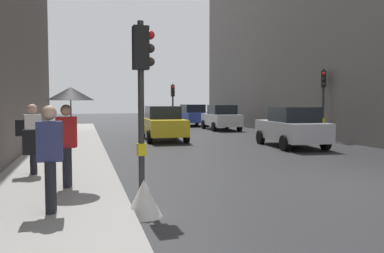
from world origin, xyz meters
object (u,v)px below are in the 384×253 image
at_px(traffic_light_far_median, 173,98).
at_px(car_white_compact, 221,117).
at_px(traffic_light_mid_street, 323,91).
at_px(traffic_light_near_left, 142,78).
at_px(pedestrian_with_umbrella, 69,109).
at_px(car_blue_van, 192,115).
at_px(pedestrian_with_black_backpack, 31,134).
at_px(car_silver_hatchback, 292,127).
at_px(car_yellow_taxi, 163,123).
at_px(warning_sign_triangle, 144,198).
at_px(pedestrian_with_grey_backpack, 47,152).

bearing_deg(traffic_light_far_median, car_white_compact, -42.99).
bearing_deg(car_white_compact, traffic_light_mid_street, -74.21).
height_order(traffic_light_near_left, car_white_compact, traffic_light_near_left).
bearing_deg(pedestrian_with_umbrella, traffic_light_far_median, 71.43).
height_order(car_blue_van, pedestrian_with_black_backpack, pedestrian_with_black_backpack).
xyz_separation_m(traffic_light_far_median, car_silver_hatchback, (2.30, -13.52, -1.41)).
distance_m(car_yellow_taxi, warning_sign_triangle, 13.63).
xyz_separation_m(pedestrian_with_grey_backpack, warning_sign_triangle, (1.57, -0.13, -0.84)).
bearing_deg(traffic_light_far_median, pedestrian_with_umbrella, -108.57).
distance_m(car_blue_van, pedestrian_with_umbrella, 24.58).
bearing_deg(pedestrian_with_grey_backpack, car_yellow_taxi, 70.89).
distance_m(traffic_light_near_left, car_blue_van, 25.17).
bearing_deg(car_blue_van, pedestrian_with_grey_backpack, -110.53).
bearing_deg(warning_sign_triangle, traffic_light_near_left, 82.62).
bearing_deg(traffic_light_far_median, car_blue_van, 50.05).
xyz_separation_m(pedestrian_with_umbrella, warning_sign_triangle, (1.27, -2.11, -1.52)).
distance_m(traffic_light_far_median, car_yellow_taxi, 9.51).
xyz_separation_m(car_yellow_taxi, warning_sign_triangle, (-2.99, -13.29, -0.55)).
bearing_deg(car_yellow_taxi, traffic_light_mid_street, -16.01).
distance_m(traffic_light_far_median, traffic_light_mid_street, 12.51).
bearing_deg(car_silver_hatchback, pedestrian_with_umbrella, -143.59).
distance_m(car_yellow_taxi, car_silver_hatchback, 6.59).
relative_size(car_white_compact, pedestrian_with_umbrella, 1.99).
bearing_deg(car_yellow_taxi, car_blue_van, 67.91).
height_order(car_white_compact, warning_sign_triangle, car_white_compact).
height_order(car_white_compact, pedestrian_with_umbrella, pedestrian_with_umbrella).
relative_size(traffic_light_near_left, pedestrian_with_black_backpack, 2.01).
distance_m(traffic_light_mid_street, pedestrian_with_umbrella, 15.07).
relative_size(car_blue_van, pedestrian_with_black_backpack, 2.41).
bearing_deg(car_white_compact, car_blue_van, 97.35).
xyz_separation_m(car_white_compact, pedestrian_with_umbrella, (-9.68, -17.55, 0.96)).
bearing_deg(traffic_light_mid_street, traffic_light_near_left, -136.96).
bearing_deg(pedestrian_with_umbrella, pedestrian_with_black_backpack, 118.38).
bearing_deg(warning_sign_triangle, pedestrian_with_grey_backpack, 175.12).
height_order(traffic_light_far_median, traffic_light_mid_street, traffic_light_mid_street).
relative_size(traffic_light_far_median, car_white_compact, 0.78).
relative_size(car_silver_hatchback, pedestrian_with_grey_backpack, 2.44).
distance_m(car_silver_hatchback, pedestrian_with_umbrella, 11.35).
height_order(car_yellow_taxi, pedestrian_with_umbrella, pedestrian_with_umbrella).
bearing_deg(traffic_light_far_median, pedestrian_with_grey_backpack, -107.73).
bearing_deg(pedestrian_with_grey_backpack, traffic_light_far_median, 72.27).
bearing_deg(car_blue_van, car_yellow_taxi, -112.09).
distance_m(pedestrian_with_umbrella, pedestrian_with_grey_backpack, 2.11).
bearing_deg(pedestrian_with_umbrella, warning_sign_triangle, -59.01).
xyz_separation_m(car_blue_van, car_silver_hatchback, (0.10, -16.15, 0.00)).
bearing_deg(pedestrian_with_grey_backpack, traffic_light_mid_street, 41.25).
distance_m(car_silver_hatchback, pedestrian_with_black_backpack, 11.21).
relative_size(traffic_light_mid_street, pedestrian_with_grey_backpack, 2.07).
bearing_deg(pedestrian_with_umbrella, car_blue_van, 68.52).
height_order(traffic_light_far_median, pedestrian_with_umbrella, traffic_light_far_median).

